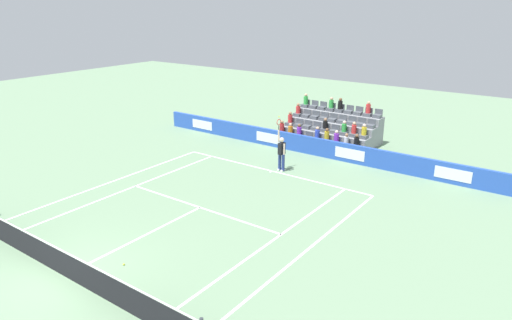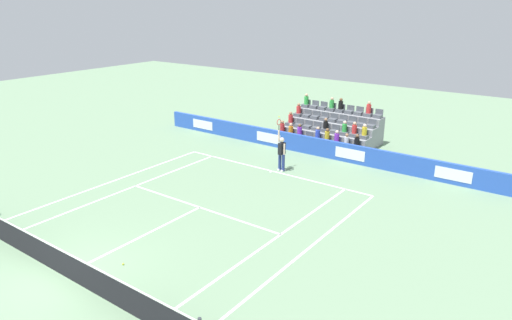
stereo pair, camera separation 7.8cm
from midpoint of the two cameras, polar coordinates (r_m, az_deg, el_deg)
ground_plane at (r=16.49m, az=-22.40°, el=-12.96°), size 80.00×80.00×0.00m
line_baseline at (r=23.97m, az=2.09°, el=-1.36°), size 10.97×0.10×0.01m
line_service at (r=19.99m, az=-6.80°, el=-5.78°), size 8.23×0.10×0.01m
line_centre_service at (r=18.04m, az=-13.77°, el=-9.10°), size 0.10×6.40×0.01m
line_singles_sideline_left at (r=22.53m, az=-15.34°, el=-3.42°), size 0.10×11.89×0.01m
line_singles_sideline_right at (r=17.37m, az=2.35°, el=-9.68°), size 0.10×11.89×0.01m
line_doubles_sideline_left at (r=23.56m, az=-17.45°, el=-2.63°), size 0.10×11.89×0.01m
line_doubles_sideline_right at (r=16.75m, az=6.32°, el=-10.95°), size 0.10×11.89×0.01m
line_centre_mark at (r=23.89m, az=1.96°, el=-1.43°), size 0.10×0.20×0.01m
sponsor_barrier at (r=26.73m, az=6.46°, el=1.84°), size 21.30×0.22×1.02m
tennis_net at (r=16.25m, az=-22.62°, el=-11.48°), size 11.97×0.10×1.07m
tennis_player at (r=23.75m, az=3.25°, el=0.95°), size 0.52×0.39×2.85m
stadium_stand at (r=29.16m, az=9.34°, el=3.54°), size 5.58×3.80×2.60m
loose_tennis_ball at (r=16.42m, az=-15.86°, el=-12.18°), size 0.07×0.07×0.07m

